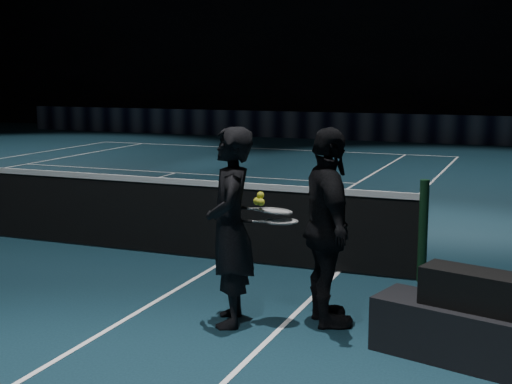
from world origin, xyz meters
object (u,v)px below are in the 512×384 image
racket_lower (282,221)px  tennis_balls (259,200)px  racket_upper (276,211)px  player_bench (469,335)px  player_b (328,228)px  racket_bag (471,289)px  player_a (230,227)px

racket_lower → tennis_balls: (-0.18, -0.06, 0.19)m
racket_upper → racket_lower: bearing=-42.7°
racket_lower → tennis_balls: 0.27m
player_bench → racket_upper: racket_upper is taller
racket_upper → player_b: bearing=-9.1°
player_bench → racket_bag: 0.37m
racket_upper → tennis_balls: (-0.12, -0.08, 0.11)m
racket_bag → tennis_balls: (-1.81, 0.21, 0.53)m
player_a → racket_upper: bearing=94.1°
tennis_balls → player_bench: bearing=-6.5°
player_a → player_b: same height
player_b → tennis_balls: size_ratio=14.58×
player_bench → player_b: (-1.25, 0.41, 0.66)m
racket_bag → tennis_balls: 1.90m
player_bench → tennis_balls: (-1.81, 0.21, 0.90)m
player_a → racket_upper: size_ratio=2.57×
player_b → racket_upper: (-0.44, -0.12, 0.14)m
player_a → player_b: size_ratio=1.00×
player_a → racket_lower: 0.45m
racket_upper → tennis_balls: bearing=-170.4°
tennis_balls → racket_bag: bearing=-6.5°
racket_bag → tennis_balls: tennis_balls is taller
tennis_balls → racket_upper: bearing=33.7°
player_a → racket_lower: (0.42, 0.16, 0.05)m
racket_lower → racket_upper: 0.11m
player_b → racket_lower: 0.40m
player_b → tennis_balls: bearing=80.0°
racket_upper → player_bench: bearing=-33.9°
player_bench → racket_lower: 1.79m
player_bench → racket_upper: 1.89m
player_a → racket_upper: player_a is taller
player_a → racket_lower: size_ratio=2.57×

